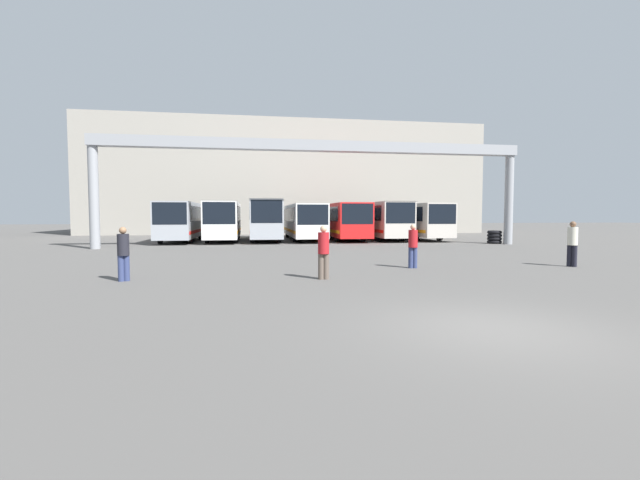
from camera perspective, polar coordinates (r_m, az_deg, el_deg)
The scene contains 15 objects.
ground_plane at distance 8.68m, azimuth 22.07°, elevation -10.95°, with size 200.00×200.00×0.00m, color #514F4C.
building_backdrop at distance 53.47m, azimuth -4.42°, elevation 7.93°, with size 45.34×12.00×12.80m.
overhead_gantry at distance 29.08m, azimuth -0.35°, elevation 10.90°, with size 28.69×0.80×7.07m.
bus_slot_0 at distance 36.15m, azimuth -17.97°, elevation 2.66°, with size 2.53×10.25×3.09m.
bus_slot_1 at distance 35.90m, azimuth -12.70°, elevation 2.77°, with size 2.47×10.46×3.13m.
bus_slot_2 at distance 35.92m, azimuth -7.41°, elevation 2.97°, with size 2.45×10.61×3.29m.
bus_slot_3 at distance 36.98m, azimuth -2.29°, elevation 2.73°, with size 2.50×12.24×2.97m.
bus_slot_4 at distance 37.12m, azimuth 2.88°, elevation 2.80°, with size 2.60×11.42×3.06m.
bus_slot_5 at distance 37.95m, azimuth 7.79°, elevation 2.88°, with size 2.52×11.42×3.16m.
bus_slot_6 at distance 39.47m, azimuth 12.21°, elevation 2.76°, with size 2.43×12.34×3.05m.
pedestrian_mid_right at distance 14.00m, azimuth 0.47°, elevation -1.45°, with size 0.37×0.37×1.77m.
pedestrian_near_right at distance 17.36m, azimuth 12.29°, elevation -0.64°, with size 0.36×0.36×1.75m.
pedestrian_near_center at distance 14.97m, azimuth -24.74°, elevation -1.51°, with size 0.36×0.36×1.73m.
pedestrian_mid_left at distance 20.25m, azimuth 30.60°, elevation -0.30°, with size 0.39×0.39×1.86m.
tire_stack at distance 34.22m, azimuth 22.23°, elevation 0.36°, with size 1.04×1.04×0.96m.
Camera 1 is at (-4.40, -7.18, 2.11)m, focal length 24.00 mm.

